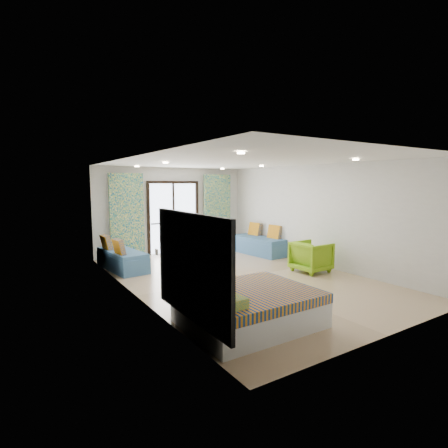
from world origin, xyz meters
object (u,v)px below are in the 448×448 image
bed (248,307)px  armchair (311,255)px  coffee_table (186,248)px  daybed_right (259,245)px  daybed_left (122,259)px

bed → armchair: armchair is taller
bed → coffee_table: size_ratio=2.77×
daybed_right → coffee_table: 2.40m
daybed_left → armchair: daybed_left is taller
bed → daybed_right: 5.62m
daybed_right → armchair: daybed_right is taller
coffee_table → bed: bearing=-104.7°
coffee_table → armchair: bearing=-52.7°
bed → daybed_left: 4.63m
daybed_right → coffee_table: (-2.39, 0.27, 0.07)m
bed → daybed_right: bearing=50.2°
armchair → daybed_left: bearing=53.2°
daybed_right → armchair: (-0.29, -2.48, 0.13)m
bed → daybed_right: (3.59, 4.32, 0.01)m
daybed_left → armchair: bearing=-41.5°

